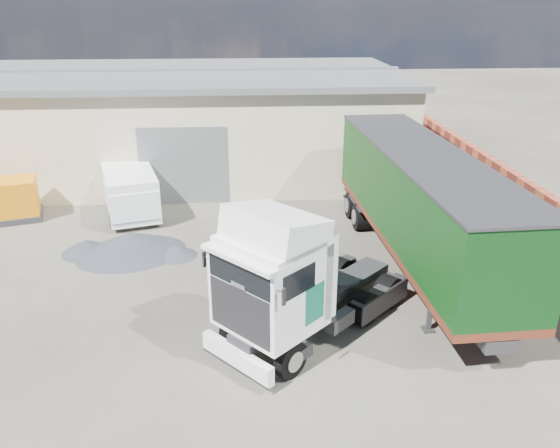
{
  "coord_description": "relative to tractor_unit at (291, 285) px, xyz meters",
  "views": [
    {
      "loc": [
        0.76,
        -14.31,
        8.93
      ],
      "look_at": [
        1.95,
        3.0,
        1.71
      ],
      "focal_mm": 35.0,
      "sensor_mm": 36.0,
      "label": 1
    }
  ],
  "objects": [
    {
      "name": "orange_skip",
      "position": [
        -11.47,
        9.85,
        -1.0
      ],
      "size": [
        3.23,
        2.52,
        1.77
      ],
      "rotation": [
        0.0,
        0.0,
        0.29
      ],
      "color": "#2D2D30",
      "rests_on": "ground"
    },
    {
      "name": "box_trailer",
      "position": [
        4.79,
        4.38,
        0.8
      ],
      "size": [
        3.2,
        12.77,
        4.21
      ],
      "rotation": [
        0.0,
        0.0,
        0.04
      ],
      "color": "#2D2D30",
      "rests_on": "ground"
    },
    {
      "name": "panel_van",
      "position": [
        -6.24,
        10.3,
        -0.71
      ],
      "size": [
        3.34,
        5.38,
        2.05
      ],
      "rotation": [
        0.0,
        0.0,
        0.28
      ],
      "color": "black",
      "rests_on": "ground"
    },
    {
      "name": "tractor_unit",
      "position": [
        0.0,
        0.0,
        0.0
      ],
      "size": [
        6.11,
        5.93,
        4.21
      ],
      "rotation": [
        0.0,
        0.0,
        -0.82
      ],
      "color": "black",
      "rests_on": "ground"
    },
    {
      "name": "gravel_heap",
      "position": [
        -5.59,
        6.09,
        -1.37
      ],
      "size": [
        5.58,
        5.18,
        0.86
      ],
      "rotation": [
        0.0,
        0.0,
        0.31
      ],
      "color": "black",
      "rests_on": "ground"
    },
    {
      "name": "brick_boundary_wall",
      "position": [
        9.56,
        7.46,
        -0.52
      ],
      "size": [
        0.35,
        26.0,
        2.5
      ],
      "primitive_type": "cube",
      "color": "#983926",
      "rests_on": "ground"
    },
    {
      "name": "warehouse",
      "position": [
        -7.94,
        17.46,
        0.89
      ],
      "size": [
        30.6,
        12.6,
        5.42
      ],
      "color": "#BCAB91",
      "rests_on": "ground"
    },
    {
      "name": "ground",
      "position": [
        -1.94,
        1.46,
        -1.77
      ],
      "size": [
        120.0,
        120.0,
        0.0
      ],
      "primitive_type": "plane",
      "color": "#282721",
      "rests_on": "ground"
    }
  ]
}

